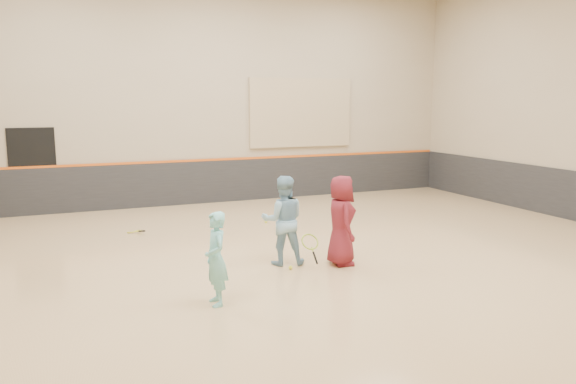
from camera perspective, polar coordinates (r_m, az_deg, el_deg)
name	(u,v)px	position (r m, az deg, el deg)	size (l,w,h in m)	color
room	(293,214)	(10.30, 0.51, -2.20)	(15.04, 12.04, 6.22)	tan
wainscot_back	(210,182)	(15.92, -7.97, 1.04)	(14.90, 0.04, 1.20)	#232326
accent_stripe	(209,160)	(15.84, -8.01, 3.26)	(14.90, 0.03, 0.06)	#D85914
acoustic_panel	(301,113)	(16.67, 1.34, 8.05)	(3.20, 0.08, 2.00)	tan
doorway	(33,172)	(15.37, -24.47, 1.87)	(1.10, 0.05, 2.20)	black
girl	(216,259)	(8.00, -7.33, -6.73)	(0.49, 0.32, 1.34)	#7CD7D7
instructor	(283,220)	(9.85, -0.50, -2.89)	(0.77, 0.60, 1.58)	#82B0CA
young_man	(341,220)	(9.87, 5.42, -2.89)	(0.77, 0.50, 1.58)	maroon
held_racket	(310,242)	(9.77, 2.24, -5.08)	(0.48, 0.48, 0.55)	#98BF2A
spare_racket	(134,228)	(12.80, -15.37, -3.59)	(0.71, 0.71, 0.17)	gold
ball_under_racket	(291,268)	(9.70, 0.26, -7.69)	(0.07, 0.07, 0.07)	yellow
ball_in_hand	(349,207)	(9.72, 6.19, -1.55)	(0.07, 0.07, 0.07)	#C4DA32
ball_beside_spare	(266,222)	(13.28, -2.26, -3.02)	(0.07, 0.07, 0.07)	#DEEE37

